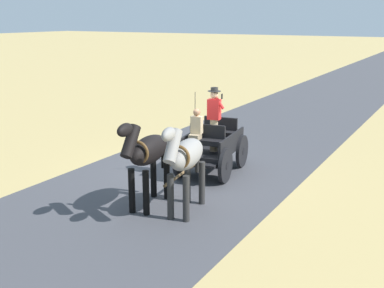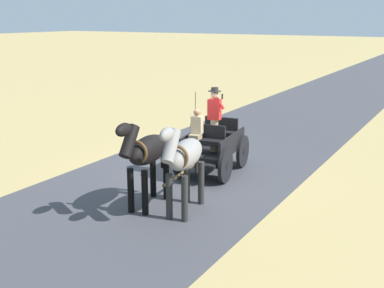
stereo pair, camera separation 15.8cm
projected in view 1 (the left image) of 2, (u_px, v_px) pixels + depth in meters
ground_plane at (192, 172)px, 14.06m from camera, size 200.00×200.00×0.00m
road_surface at (192, 171)px, 14.06m from camera, size 6.15×160.00×0.01m
horse_drawn_carriage at (212, 145)px, 13.79m from camera, size 1.70×4.51×2.50m
horse_near_side at (185, 157)px, 10.77m from camera, size 0.83×2.15×2.21m
horse_off_side at (147, 153)px, 11.13m from camera, size 0.75×2.15×2.21m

